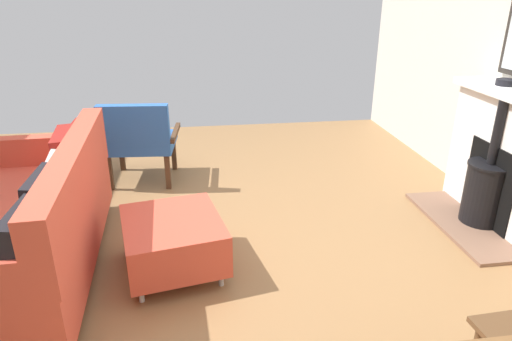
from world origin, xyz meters
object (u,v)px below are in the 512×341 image
object	(u,v)px
fireplace	(505,167)
mantel_bowl_near	(506,82)
sofa	(27,224)
ottoman	(173,239)
armchair_accent	(139,138)

from	to	relation	value
fireplace	mantel_bowl_near	bearing A→B (deg)	-100.38
fireplace	sofa	world-z (taller)	fireplace
fireplace	mantel_bowl_near	distance (m)	0.63
fireplace	ottoman	xyz separation A→B (m)	(2.42, 0.28, -0.24)
armchair_accent	fireplace	bearing A→B (deg)	156.91
sofa	armchair_accent	distance (m)	1.50
armchair_accent	sofa	bearing A→B (deg)	69.09
sofa	armchair_accent	size ratio (longest dim) A/B	2.38
fireplace	mantel_bowl_near	xyz separation A→B (m)	(-0.04, -0.24, 0.58)
ottoman	sofa	bearing A→B (deg)	-3.93
sofa	mantel_bowl_near	bearing A→B (deg)	-172.12
mantel_bowl_near	ottoman	size ratio (longest dim) A/B	0.19
fireplace	sofa	size ratio (longest dim) A/B	0.66
fireplace	armchair_accent	bearing A→B (deg)	-23.09
mantel_bowl_near	armchair_accent	size ratio (longest dim) A/B	0.18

